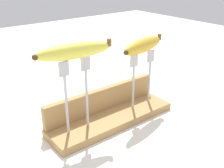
{
  "coord_description": "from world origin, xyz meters",
  "views": [
    {
      "loc": [
        -0.43,
        -0.55,
        0.43
      ],
      "look_at": [
        0.0,
        0.0,
        0.12
      ],
      "focal_mm": 44.28,
      "sensor_mm": 36.0,
      "label": 1
    }
  ],
  "objects_px": {
    "fork_stand_left": "(77,90)",
    "banana_raised_right": "(144,46)",
    "fork_stand_right": "(143,74)",
    "banana_raised_left": "(75,51)"
  },
  "relations": [
    {
      "from": "fork_stand_left",
      "to": "banana_raised_right",
      "type": "relative_size",
      "value": 1.05
    },
    {
      "from": "fork_stand_right",
      "to": "banana_raised_right",
      "type": "xyz_separation_m",
      "value": [
        -0.0,
        -0.0,
        0.09
      ]
    },
    {
      "from": "banana_raised_left",
      "to": "banana_raised_right",
      "type": "xyz_separation_m",
      "value": [
        0.23,
        -0.0,
        -0.03
      ]
    },
    {
      "from": "fork_stand_left",
      "to": "banana_raised_right",
      "type": "height_order",
      "value": "banana_raised_right"
    },
    {
      "from": "fork_stand_left",
      "to": "banana_raised_left",
      "type": "xyz_separation_m",
      "value": [
        -0.0,
        0.0,
        0.1
      ]
    },
    {
      "from": "banana_raised_left",
      "to": "banana_raised_right",
      "type": "distance_m",
      "value": 0.23
    },
    {
      "from": "fork_stand_left",
      "to": "fork_stand_right",
      "type": "height_order",
      "value": "fork_stand_left"
    },
    {
      "from": "fork_stand_left",
      "to": "fork_stand_right",
      "type": "xyz_separation_m",
      "value": [
        0.23,
        0.0,
        -0.02
      ]
    },
    {
      "from": "fork_stand_right",
      "to": "banana_raised_left",
      "type": "xyz_separation_m",
      "value": [
        -0.23,
        0.0,
        0.11
      ]
    },
    {
      "from": "fork_stand_left",
      "to": "banana_raised_right",
      "type": "bearing_deg",
      "value": -0.0
    }
  ]
}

